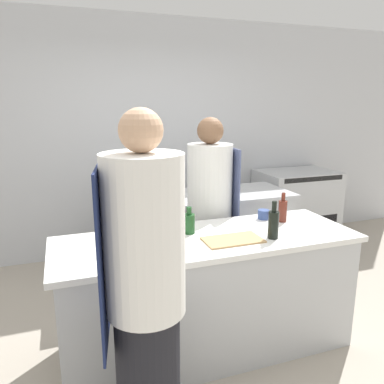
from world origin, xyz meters
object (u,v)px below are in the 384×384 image
object	(u,v)px
chef_at_stove	(210,214)
bottle_vinegar	(139,218)
bowl_prep_small	(163,241)
bottle_sauce	(273,224)
oven_range	(296,206)
bottle_cooking_oil	(189,223)
bottle_olive_oil	(283,210)
bowl_mixing_large	(125,242)
bottle_wine	(154,240)
chef_at_prep_near	(145,297)
cup	(264,214)

from	to	relation	value
chef_at_stove	bottle_vinegar	xyz separation A→B (m)	(-0.71, -0.38, 0.15)
chef_at_stove	bowl_prep_small	world-z (taller)	chef_at_stove
chef_at_stove	bottle_sauce	world-z (taller)	chef_at_stove
oven_range	bottle_cooking_oil	distance (m)	2.66
bottle_olive_oil	bowl_prep_small	world-z (taller)	bottle_olive_oil
bottle_cooking_oil	bowl_mixing_large	xyz separation A→B (m)	(-0.49, -0.12, -0.04)
chef_at_stove	bottle_vinegar	size ratio (longest dim) A/B	6.25
bottle_vinegar	bowl_prep_small	size ratio (longest dim) A/B	1.28
bottle_wine	bottle_sauce	size ratio (longest dim) A/B	1.09
bottle_vinegar	bowl_mixing_large	bearing A→B (deg)	-119.89
bottle_vinegar	bottle_wine	bearing A→B (deg)	-91.19
chef_at_prep_near	chef_at_stove	world-z (taller)	chef_at_prep_near
bowl_prep_small	bottle_cooking_oil	bearing A→B (deg)	34.25
bottle_olive_oil	bowl_mixing_large	xyz separation A→B (m)	(-1.29, -0.13, -0.06)
chef_at_prep_near	bottle_olive_oil	bearing A→B (deg)	-47.21
bottle_sauce	bowl_prep_small	distance (m)	0.78
chef_at_prep_near	cup	bearing A→B (deg)	-41.58
chef_at_prep_near	bottle_sauce	bearing A→B (deg)	-52.73
bottle_wine	oven_range	bearing A→B (deg)	39.23
bottle_sauce	bottle_wine	bearing A→B (deg)	-176.31
chef_at_stove	cup	bearing A→B (deg)	40.86
bottle_vinegar	bottle_cooking_oil	world-z (taller)	bottle_vinegar
bottle_olive_oil	cup	xyz separation A→B (m)	(-0.11, 0.11, -0.06)
bottle_vinegar	bowl_mixing_large	xyz separation A→B (m)	(-0.15, -0.26, -0.07)
bottle_wine	cup	size ratio (longest dim) A/B	3.13
chef_at_stove	cup	size ratio (longest dim) A/B	18.10
chef_at_stove	bottle_olive_oil	xyz separation A→B (m)	(0.42, -0.51, 0.14)
bottle_cooking_oil	cup	bearing A→B (deg)	9.96
bottle_olive_oil	bottle_cooking_oil	world-z (taller)	bottle_olive_oil
oven_range	chef_at_stove	distance (m)	2.05
bottle_wine	chef_at_stove	bearing A→B (deg)	50.25
bottle_olive_oil	bottle_cooking_oil	xyz separation A→B (m)	(-0.80, -0.01, -0.02)
oven_range	bottle_olive_oil	xyz separation A→B (m)	(-1.26, -1.60, 0.51)
chef_at_stove	bottle_sauce	size ratio (longest dim) A/B	6.31
bottle_cooking_oil	cup	size ratio (longest dim) A/B	2.10
bottle_olive_oil	bottle_sauce	xyz separation A→B (m)	(-0.27, -0.31, 0.01)
oven_range	bowl_prep_small	bearing A→B (deg)	-142.27
chef_at_stove	bottle_olive_oil	world-z (taller)	chef_at_stove
cup	oven_range	bearing A→B (deg)	47.47
bottle_wine	cup	distance (m)	1.15
bottle_wine	bottle_cooking_oil	distance (m)	0.50
chef_at_prep_near	bottle_wine	world-z (taller)	chef_at_prep_near
bottle_vinegar	cup	xyz separation A→B (m)	(1.03, -0.02, -0.07)
bottle_olive_oil	bowl_prep_small	distance (m)	1.05
bottle_sauce	bowl_prep_small	bearing A→B (deg)	170.01
bottle_cooking_oil	bowl_prep_small	xyz separation A→B (m)	(-0.24, -0.16, -0.05)
bottle_wine	bowl_mixing_large	world-z (taller)	bottle_wine
oven_range	bottle_olive_oil	world-z (taller)	bottle_olive_oil
bottle_olive_oil	bottle_cooking_oil	size ratio (longest dim) A/B	1.20
chef_at_prep_near	bowl_prep_small	size ratio (longest dim) A/B	8.44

